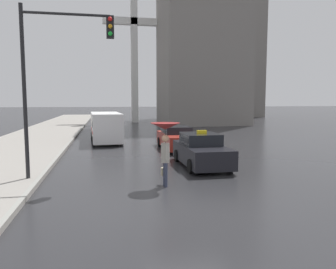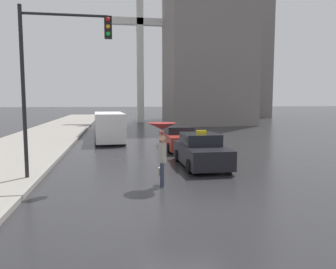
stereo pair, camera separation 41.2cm
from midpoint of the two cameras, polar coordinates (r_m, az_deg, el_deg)
ground_plane at (r=9.54m, az=4.28°, el=-12.56°), size 300.00×300.00×0.00m
taxi at (r=15.17m, az=6.54°, el=-2.92°), size 1.91×4.26×1.67m
sedan_red at (r=20.45m, az=2.46°, el=-0.69°), size 1.91×4.67×1.41m
ambulance_van at (r=24.22m, az=-9.73°, el=1.51°), size 2.33×5.67×2.13m
pedestrian_with_umbrella at (r=11.42m, az=-0.02°, el=-0.21°), size 1.03×1.03×2.25m
traffic_light at (r=12.85m, az=-17.94°, el=11.81°), size 3.29×0.38×6.42m
building_tower_near at (r=43.76m, az=7.21°, el=18.26°), size 10.25×9.32×24.78m
building_tower_far at (r=65.30m, az=11.79°, el=19.04°), size 11.72×8.23×35.92m
monument_cross at (r=46.14m, az=-4.64°, el=15.50°), size 8.30×0.90×18.86m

